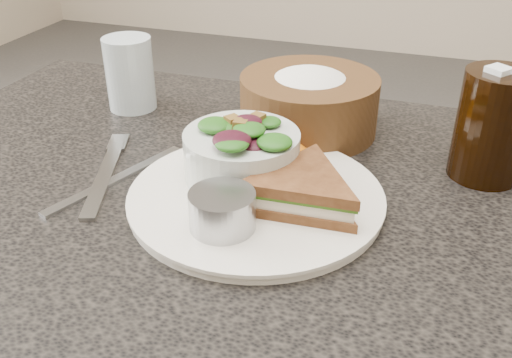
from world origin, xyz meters
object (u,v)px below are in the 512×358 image
Objects in this scene: bread_basket at (309,95)px; sandwich at (302,191)px; salad_bowl at (242,147)px; dressing_ramekin at (222,211)px; water_glass at (130,74)px; dinner_plate at (256,198)px; cola_glass at (494,121)px.

sandwich is at bearing -77.49° from bread_basket.
dressing_ramekin is at bearing -80.82° from salad_bowl.
water_glass is (-0.27, -0.01, 0.00)m from bread_basket.
dinner_plate is 0.29m from cola_glass.
sandwich is at bearing -139.59° from cola_glass.
dinner_plate is at bearing -47.42° from salad_bowl.
sandwich is 1.04× the size of cola_glass.
salad_bowl reaches higher than dinner_plate.
sandwich is 0.22m from bread_basket.
sandwich is 0.09m from dressing_ramekin.
salad_bowl is at bearing -101.59° from bread_basket.
dressing_ramekin is at bearing -139.00° from sandwich.
sandwich is 2.20× the size of dressing_ramekin.
dinner_plate is at bearing -148.40° from cola_glass.
salad_bowl is 0.29m from cola_glass.
water_glass reaches higher than sandwich.
dinner_plate is 1.49× the size of bread_basket.
cola_glass is at bearing 31.60° from dinner_plate.
salad_bowl is 0.10m from dressing_ramekin.
dressing_ramekin is 0.47× the size of cola_glass.
dressing_ramekin is at bearing -93.89° from bread_basket.
dressing_ramekin is 0.36× the size of bread_basket.
dinner_plate is 1.97× the size of cola_glass.
water_glass is at bearing 144.35° from sandwich.
sandwich is 0.24m from cola_glass.
cola_glass is at bearing 37.52° from sandwich.
salad_bowl is at bearing 99.18° from dressing_ramekin.
cola_glass is (0.26, 0.12, 0.02)m from salad_bowl.
salad_bowl is (-0.08, 0.04, 0.02)m from sandwich.
salad_bowl is 0.29m from water_glass.
dressing_ramekin is 0.62× the size of water_glass.
water_glass is (-0.26, 0.19, 0.05)m from dinner_plate.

